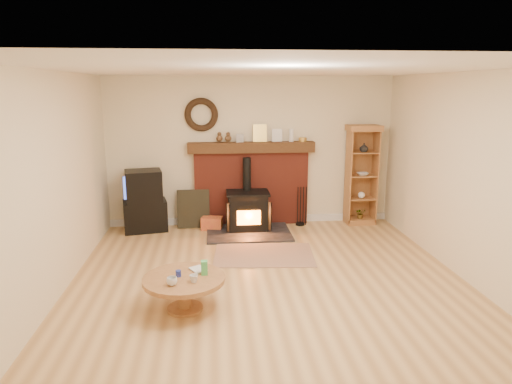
{
  "coord_description": "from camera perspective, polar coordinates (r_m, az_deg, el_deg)",
  "views": [
    {
      "loc": [
        -0.68,
        -5.2,
        2.41
      ],
      "look_at": [
        -0.08,
        1.0,
        0.97
      ],
      "focal_mm": 32.0,
      "sensor_mm": 36.0,
      "label": 1
    }
  ],
  "objects": [
    {
      "name": "coffee_table",
      "position": [
        5.15,
        -8.95,
        -11.2
      ],
      "size": [
        0.9,
        0.9,
        0.55
      ],
      "color": "brown",
      "rests_on": "ground"
    },
    {
      "name": "room_shell",
      "position": [
        5.38,
        1.59,
        5.58
      ],
      "size": [
        5.02,
        5.52,
        2.61
      ],
      "color": "beige",
      "rests_on": "ground"
    },
    {
      "name": "firelog_box",
      "position": [
        7.94,
        -5.52,
        -3.91
      ],
      "size": [
        0.39,
        0.29,
        0.22
      ],
      "primitive_type": "cube",
      "rotation": [
        0.0,
        0.0,
        -0.2
      ],
      "color": "orange",
      "rests_on": "ground"
    },
    {
      "name": "wood_stove",
      "position": [
        7.78,
        -1.03,
        -2.55
      ],
      "size": [
        1.4,
        1.0,
        1.24
      ],
      "color": "black",
      "rests_on": "ground"
    },
    {
      "name": "curio_cabinet",
      "position": [
        8.33,
        13.01,
        2.12
      ],
      "size": [
        0.57,
        0.41,
        1.77
      ],
      "color": "#965C31",
      "rests_on": "ground"
    },
    {
      "name": "ground",
      "position": [
        5.77,
        1.78,
        -11.69
      ],
      "size": [
        5.5,
        5.5,
        0.0
      ],
      "primitive_type": "plane",
      "color": "#AD7E48",
      "rests_on": "ground"
    },
    {
      "name": "area_rug",
      "position": [
        6.76,
        0.98,
        -7.85
      ],
      "size": [
        1.52,
        1.12,
        0.01
      ],
      "primitive_type": "cube",
      "rotation": [
        0.0,
        0.0,
        -0.09
      ],
      "color": "brown",
      "rests_on": "ground"
    },
    {
      "name": "fire_tools",
      "position": [
        8.17,
        5.62,
        -3.08
      ],
      "size": [
        0.19,
        0.16,
        0.7
      ],
      "color": "black",
      "rests_on": "ground"
    },
    {
      "name": "chimney_breast",
      "position": [
        8.06,
        -0.58,
        1.49
      ],
      "size": [
        2.2,
        0.22,
        1.78
      ],
      "color": "maroon",
      "rests_on": "ground"
    },
    {
      "name": "leaning_painting",
      "position": [
        8.03,
        -7.83,
        -2.1
      ],
      "size": [
        0.56,
        0.15,
        0.67
      ],
      "primitive_type": "cube",
      "rotation": [
        -0.17,
        0.0,
        0.0
      ],
      "color": "black",
      "rests_on": "ground"
    },
    {
      "name": "tv_unit",
      "position": [
        7.99,
        -13.76,
        -1.21
      ],
      "size": [
        0.8,
        0.62,
        1.05
      ],
      "color": "black",
      "rests_on": "ground"
    }
  ]
}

